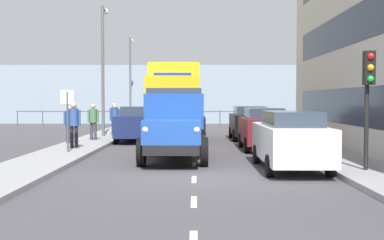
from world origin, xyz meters
The scene contains 21 objects.
ground_plane centered at (0.00, -7.87, 0.00)m, with size 80.00×80.00×0.00m, color #423F44.
sidewalk_left centered at (-4.81, -7.87, 0.07)m, with size 2.10×36.85×0.15m, color gray.
sidewalk_right centered at (4.81, -7.87, 0.07)m, with size 2.10×36.85×0.15m, color gray.
road_centreline_markings centered at (0.00, -7.10, 0.00)m, with size 0.12×32.31×0.01m.
sea_horizon centered at (0.00, -29.30, 2.50)m, with size 80.00×0.80×5.00m, color #8C9EAD.
seawall_railing centered at (0.00, -25.70, 0.92)m, with size 28.08×0.08×1.20m.
truck_vintage_blue centered at (0.66, -3.19, 1.18)m, with size 2.17×5.64×2.43m.
lorry_cargo_yellow centered at (1.01, -12.53, 2.08)m, with size 2.58×8.20×3.87m.
car_white_kerbside_near centered at (-2.81, -1.17, 0.90)m, with size 1.79×4.49×1.72m.
car_maroon_kerbside_1 centered at (-2.81, -6.90, 0.89)m, with size 1.77×3.83×1.72m.
car_black_kerbside_2 centered at (-2.81, -12.06, 0.90)m, with size 1.87×4.04×1.72m.
car_navy_oppositeside_0 centered at (2.81, -11.03, 0.90)m, with size 1.80×4.53×1.72m.
pedestrian_with_bag centered at (4.73, -6.08, 1.22)m, with size 0.53×0.34×1.80m.
pedestrian_in_dark_coat centered at (5.45, -8.27, 1.11)m, with size 0.53×0.34×1.64m.
pedestrian_by_lamp centered at (4.79, -10.11, 1.15)m, with size 0.53×0.34×1.70m.
pedestrian_couple_a centered at (4.20, -12.85, 1.11)m, with size 0.53×0.34×1.64m.
pedestrian_couple_b centered at (4.48, -14.33, 1.16)m, with size 0.53×0.34×1.72m.
traffic_light_near centered at (-4.66, -0.02, 2.47)m, with size 0.28×0.41×3.20m.
lamp_post_promenade centered at (4.79, -12.76, 4.17)m, with size 0.32×1.14×6.79m.
lamp_post_far centered at (5.00, -25.45, 4.13)m, with size 0.32×1.14×6.72m.
street_sign centered at (4.60, -4.66, 1.68)m, with size 0.50×0.07×2.25m.
Camera 1 is at (-0.02, 13.27, 2.06)m, focal length 46.35 mm.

